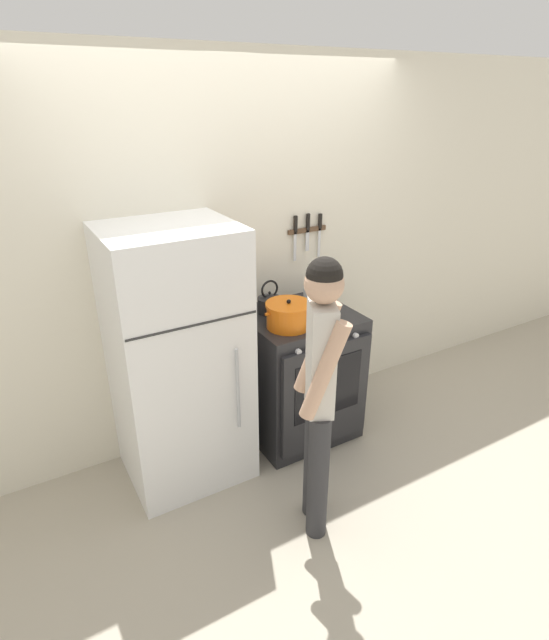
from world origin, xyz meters
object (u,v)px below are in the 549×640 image
refrigerator (178,359)px  stove_range (300,374)px  utensil_jar (311,294)px  tea_kettle (270,302)px  dutch_oven_pot (289,315)px  person (320,387)px

refrigerator → stove_range: refrigerator is taller
refrigerator → utensil_jar: refrigerator is taller
refrigerator → utensil_jar: bearing=7.2°
refrigerator → tea_kettle: 0.74m
stove_range → tea_kettle: size_ratio=4.05×
utensil_jar → tea_kettle: bearing=-178.9°
stove_range → utensil_jar: (0.18, 0.16, 0.52)m
refrigerator → tea_kettle: bearing=10.1°
stove_range → refrigerator: bearing=177.9°
dutch_oven_pot → utensil_jar: bearing=37.7°
refrigerator → dutch_oven_pot: 0.73m
tea_kettle → person: (-0.24, -0.94, -0.08)m
stove_range → tea_kettle: bearing=133.9°
tea_kettle → utensil_jar: size_ratio=0.86×
person → dutch_oven_pot: bearing=7.3°
refrigerator → person: size_ratio=1.02×
refrigerator → tea_kettle: (0.71, 0.13, 0.18)m
dutch_oven_pot → utensil_jar: 0.44m
utensil_jar → person: (-0.57, -0.94, -0.08)m
dutch_oven_pot → person: (-0.23, -0.68, -0.09)m
refrigerator → person: refrigerator is taller
stove_range → dutch_oven_pot: bearing=-147.7°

